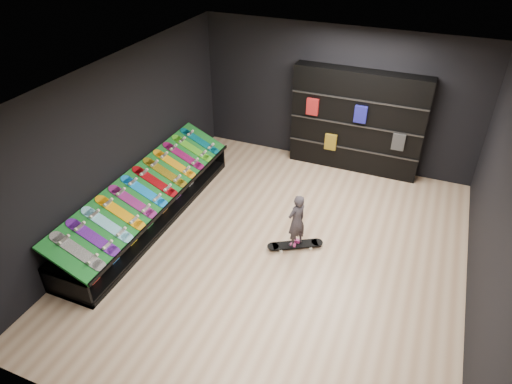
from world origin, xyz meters
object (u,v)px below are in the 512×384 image
at_px(back_shelving, 357,122).
at_px(display_rack, 150,208).
at_px(floor_skateboard, 295,246).
at_px(child, 296,230).

bearing_deg(back_shelving, display_rack, -132.64).
xyz_separation_m(back_shelving, floor_skateboard, (-0.29, -3.09, -1.07)).
distance_m(display_rack, back_shelving, 4.59).
bearing_deg(back_shelving, floor_skateboard, -95.27).
height_order(display_rack, back_shelving, back_shelving).
xyz_separation_m(display_rack, child, (2.77, 0.23, 0.14)).
distance_m(display_rack, child, 2.78).
relative_size(display_rack, back_shelving, 1.63).
xyz_separation_m(display_rack, back_shelving, (3.06, 3.32, 0.86)).
distance_m(back_shelving, child, 3.19).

